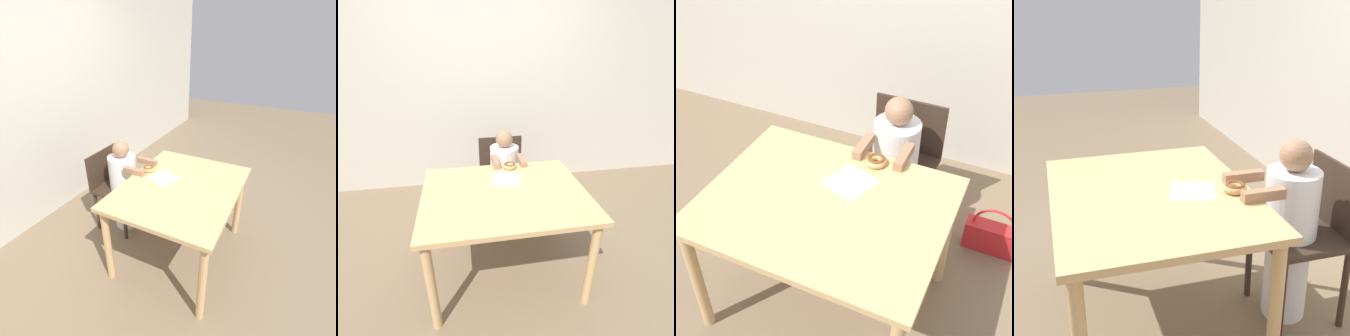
% 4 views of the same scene
% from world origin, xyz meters
% --- Properties ---
extents(ground_plane, '(12.00, 12.00, 0.00)m').
position_xyz_m(ground_plane, '(0.00, 0.00, 0.00)').
color(ground_plane, '#7A664C').
extents(wall_back, '(8.00, 0.05, 2.50)m').
position_xyz_m(wall_back, '(0.00, 1.62, 1.25)').
color(wall_back, beige).
rests_on(wall_back, ground_plane).
extents(dining_table, '(1.17, 0.93, 0.75)m').
position_xyz_m(dining_table, '(0.00, 0.00, 0.65)').
color(dining_table, tan).
rests_on(dining_table, ground_plane).
extents(chair, '(0.45, 0.42, 0.84)m').
position_xyz_m(chair, '(0.11, 0.80, 0.46)').
color(chair, '#38281E').
rests_on(chair, ground_plane).
extents(child_figure, '(0.28, 0.46, 0.98)m').
position_xyz_m(child_figure, '(0.11, 0.68, 0.48)').
color(child_figure, white).
rests_on(child_figure, ground_plane).
extents(donut, '(0.11, 0.11, 0.04)m').
position_xyz_m(donut, '(0.11, 0.38, 0.77)').
color(donut, tan).
rests_on(donut, dining_table).
extents(napkin, '(0.26, 0.26, 0.00)m').
position_xyz_m(napkin, '(0.05, 0.19, 0.75)').
color(napkin, white).
rests_on(napkin, dining_table).
extents(handbag, '(0.33, 0.11, 0.33)m').
position_xyz_m(handbag, '(0.76, 0.77, 0.11)').
color(handbag, red).
rests_on(handbag, ground_plane).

